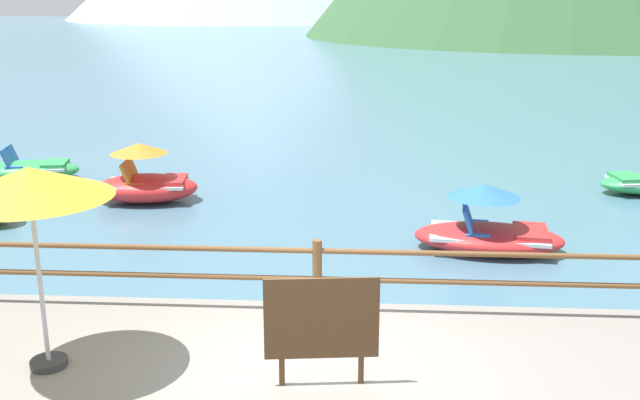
% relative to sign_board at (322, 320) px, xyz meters
% --- Properties ---
extents(ground_plane, '(200.00, 200.00, 0.00)m').
position_rel_sign_board_xyz_m(ground_plane, '(-0.16, 40.31, -1.13)').
color(ground_plane, '#477084').
extents(dock_railing, '(23.92, 0.12, 0.95)m').
position_rel_sign_board_xyz_m(dock_railing, '(-0.16, 1.86, -0.14)').
color(dock_railing, brown).
rests_on(dock_railing, promenade_dock).
extents(sign_board, '(1.18, 0.18, 1.19)m').
position_rel_sign_board_xyz_m(sign_board, '(0.00, 0.00, 0.00)').
color(sign_board, silver).
rests_on(sign_board, promenade_dock).
extents(beach_umbrella, '(1.70, 1.70, 2.24)m').
position_rel_sign_board_xyz_m(beach_umbrella, '(-3.00, 0.20, 1.32)').
color(beach_umbrella, '#B2B2B7').
rests_on(beach_umbrella, promenade_dock).
extents(pedal_boat_0, '(2.60, 1.53, 0.83)m').
position_rel_sign_board_xyz_m(pedal_boat_0, '(-7.64, 9.79, -0.87)').
color(pedal_boat_0, green).
rests_on(pedal_boat_0, ground).
extents(pedal_boat_1, '(2.30, 1.47, 1.28)m').
position_rel_sign_board_xyz_m(pedal_boat_1, '(-4.27, 8.17, -0.69)').
color(pedal_boat_1, red).
rests_on(pedal_boat_1, ground).
extents(pedal_boat_2, '(2.72, 1.61, 1.19)m').
position_rel_sign_board_xyz_m(pedal_boat_2, '(2.59, 5.43, -0.75)').
color(pedal_boat_2, red).
rests_on(pedal_boat_2, ground).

